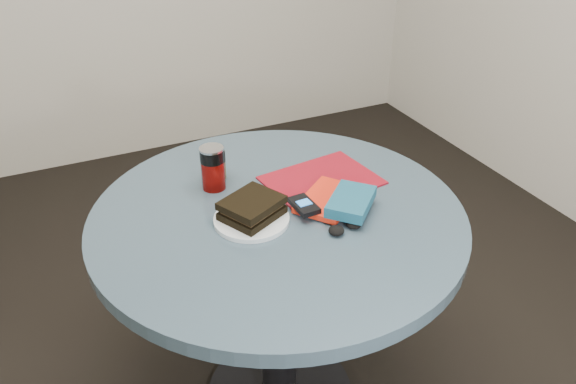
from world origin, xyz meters
name	(u,v)px	position (x,y,z in m)	size (l,w,h in m)	color
table	(278,259)	(0.00, 0.00, 0.59)	(1.00, 1.00, 0.75)	black
plate	(252,219)	(-0.08, -0.02, 0.76)	(0.20, 0.20, 0.01)	white
sandwich	(252,208)	(-0.08, -0.01, 0.79)	(0.18, 0.17, 0.05)	black
soda_can	(213,168)	(-0.12, 0.18, 0.81)	(0.09, 0.09, 0.13)	#650705
pepper_grinder	(219,165)	(-0.08, 0.23, 0.79)	(0.05, 0.05, 0.09)	#3F371B
magazine	(322,180)	(0.18, 0.09, 0.75)	(0.31, 0.23, 0.01)	maroon
red_book	(329,199)	(0.14, -0.03, 0.76)	(0.19, 0.13, 0.02)	red
novel	(351,201)	(0.17, -0.09, 0.79)	(0.15, 0.10, 0.03)	navy
mp3_player	(304,205)	(0.05, -0.05, 0.78)	(0.06, 0.09, 0.02)	black
headphones	(345,227)	(0.12, -0.16, 0.76)	(0.10, 0.05, 0.02)	black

